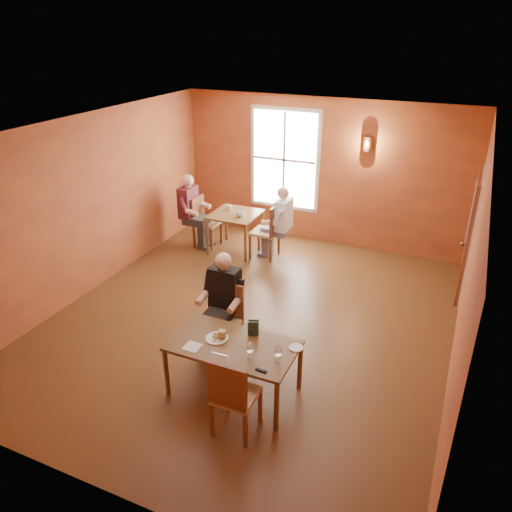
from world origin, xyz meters
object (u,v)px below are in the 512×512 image
at_px(main_table, 234,368).
at_px(diner_white, 266,224).
at_px(second_table, 235,232).
at_px(diner_maroon, 206,212).
at_px(chair_empty, 236,393).
at_px(chair_diner_maroon, 207,222).
at_px(diner_main, 221,313).
at_px(chair_diner_white, 265,231).
at_px(chair_diner_main, 222,323).

distance_m(main_table, diner_white, 4.10).
relative_size(second_table, diner_maroon, 0.63).
xyz_separation_m(main_table, chair_empty, (0.31, -0.57, 0.16)).
bearing_deg(chair_empty, chair_diner_maroon, 122.06).
distance_m(diner_main, chair_empty, 1.45).
xyz_separation_m(chair_diner_white, diner_maroon, (-1.33, 0.00, 0.18)).
bearing_deg(chair_diner_maroon, chair_diner_main, 32.13).
distance_m(chair_diner_main, diner_white, 3.33).
xyz_separation_m(main_table, chair_diner_white, (-1.24, 3.90, 0.19)).
xyz_separation_m(chair_diner_main, chair_diner_maroon, (-2.04, 3.25, 0.00)).
height_order(main_table, chair_empty, chair_empty).
distance_m(chair_empty, diner_white, 4.73).
bearing_deg(chair_empty, second_table, 115.75).
relative_size(chair_diner_main, chair_diner_white, 0.94).
bearing_deg(diner_main, main_table, 128.88).
relative_size(main_table, diner_maroon, 1.06).
bearing_deg(main_table, diner_main, 128.88).
bearing_deg(chair_diner_main, diner_maroon, -57.49).
height_order(diner_main, second_table, diner_main).
height_order(chair_diner_main, diner_white, diner_white).
distance_m(diner_white, diner_maroon, 1.36).
height_order(main_table, diner_maroon, diner_maroon).
xyz_separation_m(main_table, chair_diner_maroon, (-2.54, 3.90, 0.16)).
height_order(chair_diner_white, diner_maroon, diner_maroon).
relative_size(main_table, second_table, 1.69).
xyz_separation_m(chair_empty, diner_white, (-1.52, 4.47, 0.18)).
distance_m(second_table, chair_diner_maroon, 0.66).
bearing_deg(diner_maroon, chair_diner_white, 90.00).
height_order(chair_empty, second_table, chair_empty).
bearing_deg(main_table, second_table, 115.87).
xyz_separation_m(second_table, diner_white, (0.68, 0.00, 0.30)).
distance_m(second_table, diner_maroon, 0.75).
relative_size(chair_diner_main, chair_empty, 1.00).
bearing_deg(diner_main, diner_maroon, -57.73).
relative_size(chair_empty, chair_diner_maroon, 1.00).
distance_m(chair_diner_main, diner_main, 0.19).
distance_m(chair_empty, chair_diner_white, 4.73).
relative_size(diner_main, diner_white, 1.00).
relative_size(chair_diner_main, second_table, 1.13).
height_order(second_table, chair_diner_white, chair_diner_white).
distance_m(diner_main, second_table, 3.58).
height_order(chair_diner_main, chair_diner_maroon, chair_diner_maroon).
bearing_deg(main_table, chair_diner_maroon, 123.08).
distance_m(diner_main, diner_maroon, 3.88).
distance_m(chair_diner_main, chair_diner_white, 3.33).
relative_size(main_table, chair_diner_maroon, 1.49).
height_order(diner_main, diner_maroon, diner_maroon).
xyz_separation_m(chair_diner_main, chair_diner_white, (-0.74, 3.25, 0.03)).
distance_m(chair_empty, diner_maroon, 5.32).
xyz_separation_m(chair_empty, diner_maroon, (-2.88, 4.47, 0.21)).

